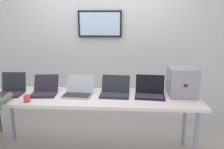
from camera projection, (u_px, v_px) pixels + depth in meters
name	position (u px, v px, depth m)	size (l,w,h in m)	color
back_wall	(102.00, 42.00, 3.72)	(8.00, 0.11, 2.71)	silver
workbench	(93.00, 100.00, 2.77)	(2.65, 0.70, 0.79)	silver
equipment_box	(182.00, 82.00, 2.75)	(0.33, 0.37, 0.36)	gray
laptop_station_0	(11.00, 89.00, 2.84)	(0.33, 0.31, 0.26)	#24262B
laptop_station_1	(45.00, 90.00, 2.83)	(0.34, 0.36, 0.22)	#24202D
laptop_station_2	(78.00, 91.00, 2.80)	(0.38, 0.36, 0.22)	#A8B2BA
laptop_station_3	(115.00, 91.00, 2.80)	(0.38, 0.35, 0.22)	#212328
laptop_station_4	(150.00, 92.00, 2.75)	(0.38, 0.31, 0.25)	black
coffee_mug	(27.00, 99.00, 2.55)	(0.07, 0.07, 0.08)	#D43941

